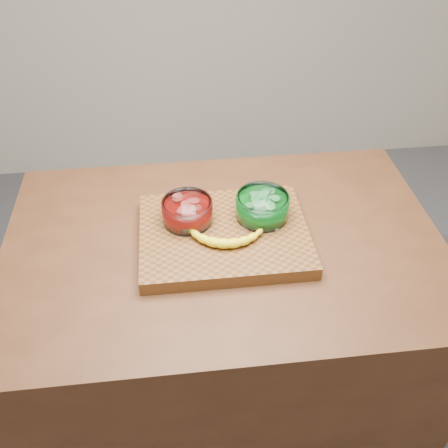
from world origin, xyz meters
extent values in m
plane|color=#57575C|center=(0.00, 0.00, 0.00)|extent=(3.50, 3.50, 0.00)
cube|color=#4F2C17|center=(0.00, 0.00, 0.45)|extent=(1.20, 0.80, 0.90)
cube|color=brown|center=(0.00, 0.00, 0.92)|extent=(0.45, 0.35, 0.04)
cylinder|color=white|center=(-0.09, 0.05, 0.97)|extent=(0.14, 0.14, 0.06)
cylinder|color=#A90E09|center=(-0.09, 0.05, 0.96)|extent=(0.11, 0.11, 0.04)
cylinder|color=#D64A43|center=(-0.09, 0.05, 0.99)|extent=(0.11, 0.11, 0.02)
cylinder|color=white|center=(0.11, 0.04, 0.97)|extent=(0.14, 0.14, 0.07)
cylinder|color=#0C7E1C|center=(0.11, 0.04, 0.96)|extent=(0.12, 0.12, 0.04)
cylinder|color=#5BC25F|center=(0.11, 0.04, 0.99)|extent=(0.12, 0.12, 0.02)
camera|label=1|loc=(-0.11, -0.99, 1.82)|focal=40.00mm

